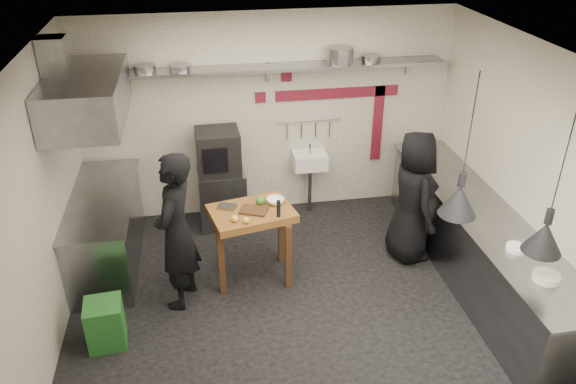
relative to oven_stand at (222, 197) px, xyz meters
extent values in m
plane|color=black|center=(0.70, -1.76, -0.40)|extent=(5.00, 5.00, 0.00)
plane|color=silver|center=(0.70, -1.76, 2.40)|extent=(5.00, 5.00, 0.00)
cube|color=silver|center=(0.70, 0.34, 1.00)|extent=(5.00, 0.04, 2.80)
cube|color=silver|center=(0.70, -3.86, 1.00)|extent=(5.00, 0.04, 2.80)
cube|color=silver|center=(-1.80, -1.76, 1.00)|extent=(0.04, 4.20, 2.80)
cube|color=silver|center=(3.20, -1.76, 1.00)|extent=(0.04, 4.20, 2.80)
cube|color=maroon|center=(1.65, 0.32, 1.28)|extent=(1.70, 0.02, 0.14)
cube|color=maroon|center=(2.25, 0.32, 0.80)|extent=(0.14, 0.02, 1.10)
cube|color=maroon|center=(0.95, 0.32, 1.55)|extent=(0.14, 0.02, 0.14)
cube|color=maroon|center=(0.60, 0.32, 1.28)|extent=(0.14, 0.02, 0.14)
cube|color=slate|center=(0.70, 0.16, 1.72)|extent=(4.60, 0.34, 0.04)
cube|color=slate|center=(-1.20, 0.31, 1.62)|extent=(0.04, 0.06, 0.24)
cube|color=slate|center=(0.70, 0.31, 1.62)|extent=(0.04, 0.06, 0.24)
cube|color=slate|center=(2.60, 0.31, 1.62)|extent=(0.04, 0.06, 0.24)
cylinder|color=slate|center=(-0.83, 0.16, 1.79)|extent=(0.34, 0.34, 0.09)
cylinder|color=slate|center=(-0.41, 0.16, 1.78)|extent=(0.35, 0.35, 0.07)
cylinder|color=slate|center=(1.62, 0.16, 1.84)|extent=(0.38, 0.38, 0.20)
cylinder|color=slate|center=(2.03, 0.16, 1.78)|extent=(0.28, 0.28, 0.08)
cube|color=slate|center=(0.00, 0.00, 0.00)|extent=(0.64, 0.59, 0.80)
cube|color=black|center=(-0.02, -0.01, 0.69)|extent=(0.57, 0.54, 0.58)
cube|color=maroon|center=(0.00, -0.23, 0.69)|extent=(0.51, 0.05, 0.46)
cube|color=black|center=(-0.07, -0.29, 0.69)|extent=(0.32, 0.02, 0.34)
cube|color=white|center=(1.25, 0.16, 0.38)|extent=(0.46, 0.34, 0.22)
cylinder|color=slate|center=(1.25, 0.16, 0.56)|extent=(0.03, 0.03, 0.14)
cylinder|color=slate|center=(1.25, 0.12, -0.06)|extent=(0.06, 0.06, 0.66)
cylinder|color=slate|center=(1.25, 0.30, 0.92)|extent=(0.90, 0.02, 0.02)
cube|color=slate|center=(2.85, -1.76, 0.05)|extent=(0.70, 3.80, 0.90)
cube|color=slate|center=(2.85, -1.76, 0.52)|extent=(0.76, 3.90, 0.03)
cylinder|color=white|center=(2.82, -3.05, 0.56)|extent=(0.30, 0.30, 0.07)
cylinder|color=white|center=(2.80, -2.55, 0.56)|extent=(0.24, 0.24, 0.05)
cube|color=slate|center=(-1.45, -0.71, 0.05)|extent=(0.70, 1.90, 0.90)
cube|color=slate|center=(-1.45, -0.71, 0.52)|extent=(0.76, 2.00, 0.03)
cube|color=slate|center=(-1.40, -0.71, 1.75)|extent=(0.78, 1.60, 0.50)
cube|color=slate|center=(-1.65, -0.71, 2.15)|extent=(0.28, 0.28, 0.50)
cube|color=#226225|center=(-1.33, -2.17, -0.15)|extent=(0.39, 0.39, 0.50)
cube|color=#4C2D1A|center=(0.30, -1.33, 0.53)|extent=(0.36, 0.31, 0.02)
cylinder|color=black|center=(0.56, -1.49, 0.62)|extent=(0.06, 0.06, 0.20)
sphere|color=yellow|center=(0.07, -1.52, 0.56)|extent=(0.10, 0.10, 0.08)
sphere|color=yellow|center=(0.19, -1.57, 0.56)|extent=(0.08, 0.08, 0.07)
sphere|color=#3A812B|center=(0.39, -1.19, 0.57)|extent=(0.11, 0.11, 0.11)
cube|color=slate|center=(0.01, -1.21, 0.54)|extent=(0.24, 0.20, 0.03)
imported|color=white|center=(0.56, -1.19, 0.55)|extent=(0.27, 0.27, 0.07)
imported|color=black|center=(-0.56, -1.61, 0.51)|extent=(0.63, 0.77, 1.82)
imported|color=black|center=(2.24, -1.18, 0.44)|extent=(0.60, 0.86, 1.68)
camera|label=1|loc=(-0.23, -6.76, 3.73)|focal=35.00mm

